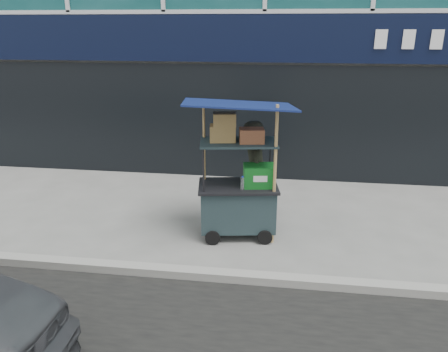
# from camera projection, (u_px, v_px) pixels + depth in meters

# --- Properties ---
(ground) EXTENTS (80.00, 80.00, 0.00)m
(ground) POSITION_uv_depth(u_px,v_px,m) (242.00, 273.00, 5.86)
(ground) COLOR slate
(ground) RESTS_ON ground
(curb) EXTENTS (80.00, 0.18, 0.12)m
(curb) POSITION_uv_depth(u_px,v_px,m) (241.00, 277.00, 5.66)
(curb) COLOR gray
(curb) RESTS_ON ground
(vendor_cart) EXTENTS (1.76, 1.36, 2.16)m
(vendor_cart) POSITION_uv_depth(u_px,v_px,m) (239.00, 190.00, 6.69)
(vendor_cart) COLOR #182829
(vendor_cart) RESTS_ON ground
(vendor_man) EXTENTS (0.53, 0.71, 1.77)m
(vendor_man) POSITION_uv_depth(u_px,v_px,m) (255.00, 176.00, 6.94)
(vendor_man) COLOR black
(vendor_man) RESTS_ON ground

